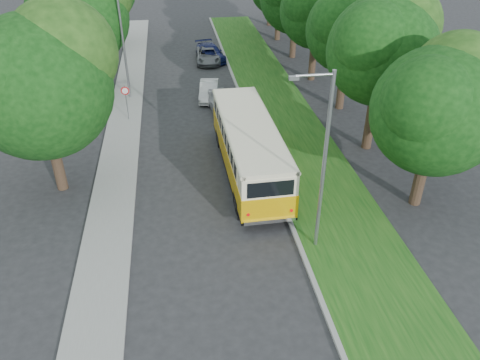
{
  "coord_description": "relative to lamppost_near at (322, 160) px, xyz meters",
  "views": [
    {
      "loc": [
        -1.31,
        -17.74,
        13.43
      ],
      "look_at": [
        1.48,
        1.05,
        1.5
      ],
      "focal_mm": 35.0,
      "sensor_mm": 36.0,
      "label": 1
    }
  ],
  "objects": [
    {
      "name": "warning_sign",
      "position": [
        -8.71,
        14.48,
        -2.66
      ],
      "size": [
        0.56,
        0.1,
        2.5
      ],
      "color": "gray",
      "rests_on": "ground"
    },
    {
      "name": "car_grey",
      "position": [
        -2.27,
        26.21,
        -3.75
      ],
      "size": [
        2.28,
        4.57,
        1.24
      ],
      "primitive_type": "imported",
      "rotation": [
        0.0,
        0.0,
        -0.05
      ],
      "color": "slate",
      "rests_on": "ground"
    },
    {
      "name": "car_blue",
      "position": [
        -2.0,
        26.82,
        -3.7
      ],
      "size": [
        2.77,
        4.87,
        1.33
      ],
      "primitive_type": "imported",
      "rotation": [
        0.0,
        0.0,
        0.21
      ],
      "color": "#121A52",
      "rests_on": "ground"
    },
    {
      "name": "lamppost_near",
      "position": [
        0.0,
        0.0,
        0.0
      ],
      "size": [
        1.71,
        0.16,
        8.0
      ],
      "color": "gray",
      "rests_on": "ground"
    },
    {
      "name": "treeline",
      "position": [
        -1.06,
        20.49,
        1.56
      ],
      "size": [
        24.27,
        41.91,
        9.46
      ],
      "color": "#332319",
      "rests_on": "ground"
    },
    {
      "name": "vintage_bus",
      "position": [
        -1.82,
        6.46,
        -2.81
      ],
      "size": [
        2.9,
        10.54,
        3.12
      ],
      "primitive_type": null,
      "rotation": [
        0.0,
        0.0,
        0.02
      ],
      "color": "#E6AA07",
      "rests_on": "ground"
    },
    {
      "name": "car_white",
      "position": [
        -2.96,
        17.67,
        -3.74
      ],
      "size": [
        1.84,
        3.95,
        1.25
      ],
      "primitive_type": "imported",
      "rotation": [
        0.0,
        0.0,
        -0.14
      ],
      "color": "silver",
      "rests_on": "ground"
    },
    {
      "name": "sidewalk",
      "position": [
        -9.01,
        7.5,
        -4.31
      ],
      "size": [
        2.2,
        70.0,
        0.12
      ],
      "primitive_type": "cube",
      "color": "gray",
      "rests_on": "ground"
    },
    {
      "name": "curb",
      "position": [
        -0.61,
        7.5,
        -4.29
      ],
      "size": [
        0.2,
        70.0,
        0.15
      ],
      "primitive_type": "cube",
      "color": "gray",
      "rests_on": "ground"
    },
    {
      "name": "grass_verge",
      "position": [
        1.74,
        7.5,
        -4.3
      ],
      "size": [
        4.5,
        70.0,
        0.13
      ],
      "primitive_type": "cube",
      "color": "#144913",
      "rests_on": "ground"
    },
    {
      "name": "ground",
      "position": [
        -4.21,
        2.5,
        -4.37
      ],
      "size": [
        120.0,
        120.0,
        0.0
      ],
      "primitive_type": "plane",
      "color": "#272729",
      "rests_on": "ground"
    },
    {
      "name": "car_silver",
      "position": [
        -2.29,
        15.06,
        -3.66
      ],
      "size": [
        2.1,
        4.3,
        1.41
      ],
      "primitive_type": "imported",
      "rotation": [
        0.0,
        0.0,
        0.11
      ],
      "color": "silver",
      "rests_on": "ground"
    },
    {
      "name": "lamppost_far",
      "position": [
        -8.91,
        18.5,
        -0.25
      ],
      "size": [
        1.71,
        0.16,
        7.5
      ],
      "color": "gray",
      "rests_on": "ground"
    }
  ]
}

